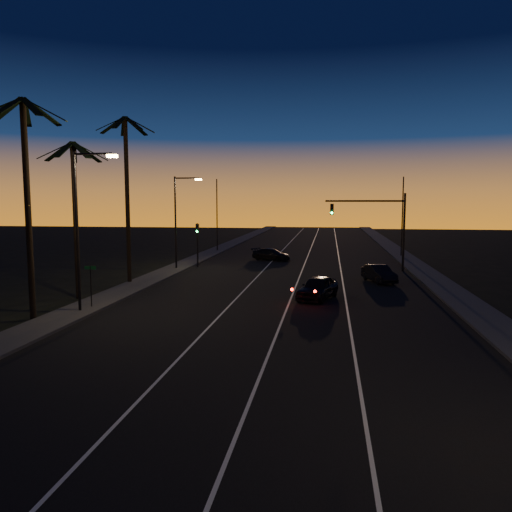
% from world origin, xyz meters
% --- Properties ---
extents(road, '(20.00, 170.00, 0.01)m').
position_xyz_m(road, '(0.00, 30.00, 0.01)').
color(road, black).
rests_on(road, ground).
extents(sidewalk_left, '(2.40, 170.00, 0.16)m').
position_xyz_m(sidewalk_left, '(-11.20, 30.00, 0.08)').
color(sidewalk_left, '#333331').
rests_on(sidewalk_left, ground).
extents(sidewalk_right, '(2.40, 170.00, 0.16)m').
position_xyz_m(sidewalk_right, '(11.20, 30.00, 0.08)').
color(sidewalk_right, '#333331').
rests_on(sidewalk_right, ground).
extents(lane_stripe_left, '(0.12, 160.00, 0.01)m').
position_xyz_m(lane_stripe_left, '(-3.00, 30.00, 0.02)').
color(lane_stripe_left, silver).
rests_on(lane_stripe_left, road).
extents(lane_stripe_mid, '(0.12, 160.00, 0.01)m').
position_xyz_m(lane_stripe_mid, '(0.50, 30.00, 0.02)').
color(lane_stripe_mid, silver).
rests_on(lane_stripe_mid, road).
extents(lane_stripe_right, '(0.12, 160.00, 0.01)m').
position_xyz_m(lane_stripe_right, '(4.00, 30.00, 0.02)').
color(lane_stripe_right, silver).
rests_on(lane_stripe_right, road).
extents(palm_near, '(4.25, 4.16, 11.53)m').
position_xyz_m(palm_near, '(-12.60, 18.00, 7.07)').
color(palm_near, black).
rests_on(palm_near, ground).
extents(palm_mid, '(4.25, 4.16, 10.03)m').
position_xyz_m(palm_mid, '(-13.20, 24.00, 6.25)').
color(palm_mid, black).
rests_on(palm_mid, ground).
extents(palm_far, '(4.25, 4.16, 12.53)m').
position_xyz_m(palm_far, '(-12.20, 30.00, 7.61)').
color(palm_far, black).
rests_on(palm_far, ground).
extents(streetlight_left_near, '(2.55, 0.26, 9.00)m').
position_xyz_m(streetlight_left_near, '(-10.70, 20.00, 5.32)').
color(streetlight_left_near, black).
rests_on(streetlight_left_near, ground).
extents(streetlight_left_far, '(2.55, 0.26, 8.50)m').
position_xyz_m(streetlight_left_far, '(-10.69, 38.00, 5.06)').
color(streetlight_left_far, black).
rests_on(streetlight_left_far, ground).
extents(street_sign, '(0.70, 0.06, 2.60)m').
position_xyz_m(street_sign, '(-10.80, 21.00, 1.66)').
color(street_sign, black).
rests_on(street_sign, ground).
extents(signal_mast, '(7.10, 0.41, 7.00)m').
position_xyz_m(signal_mast, '(7.14, 39.99, 4.78)').
color(signal_mast, black).
rests_on(signal_mast, ground).
extents(signal_post, '(0.28, 0.37, 4.20)m').
position_xyz_m(signal_post, '(-9.50, 39.98, 2.89)').
color(signal_post, black).
rests_on(signal_post, ground).
extents(far_pole_left, '(0.14, 0.14, 9.00)m').
position_xyz_m(far_pole_left, '(-11.00, 55.00, 4.50)').
color(far_pole_left, black).
rests_on(far_pole_left, ground).
extents(far_pole_right, '(0.14, 0.14, 9.00)m').
position_xyz_m(far_pole_right, '(11.00, 52.00, 4.50)').
color(far_pole_right, black).
rests_on(far_pole_right, ground).
extents(lead_car, '(3.08, 5.10, 1.48)m').
position_xyz_m(lead_car, '(2.21, 25.98, 0.75)').
color(lead_car, black).
rests_on(lead_car, road).
extents(right_car, '(2.61, 4.25, 1.32)m').
position_xyz_m(right_car, '(6.78, 33.46, 0.67)').
color(right_car, black).
rests_on(right_car, road).
extents(cross_car, '(4.62, 3.39, 1.24)m').
position_xyz_m(cross_car, '(-3.19, 46.56, 0.63)').
color(cross_car, black).
rests_on(cross_car, road).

